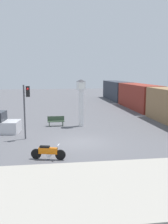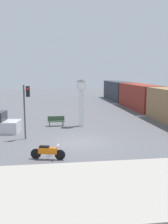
{
  "view_description": "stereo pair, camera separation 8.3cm",
  "coord_description": "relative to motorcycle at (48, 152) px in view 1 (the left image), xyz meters",
  "views": [
    {
      "loc": [
        -2.19,
        -17.56,
        5.07
      ],
      "look_at": [
        0.52,
        1.55,
        1.99
      ],
      "focal_mm": 40.0,
      "sensor_mm": 36.0,
      "label": 1
    },
    {
      "loc": [
        -2.11,
        -17.57,
        5.07
      ],
      "look_at": [
        0.52,
        1.55,
        1.99
      ],
      "focal_mm": 40.0,
      "sensor_mm": 36.0,
      "label": 2
    }
  ],
  "objects": [
    {
      "name": "bench",
      "position": [
        0.74,
        9.27,
        0.05
      ],
      "size": [
        1.6,
        0.44,
        0.92
      ],
      "color": "#384C38",
      "rests_on": "ground_plane"
    },
    {
      "name": "clock_tower",
      "position": [
        3.11,
        8.89,
        2.47
      ],
      "size": [
        0.92,
        0.92,
        4.42
      ],
      "color": "white",
      "rests_on": "ground_plane"
    },
    {
      "name": "freight_train",
      "position": [
        12.7,
        19.44,
        1.26
      ],
      "size": [
        2.8,
        34.19,
        3.4
      ],
      "color": "olive",
      "rests_on": "ground_plane"
    },
    {
      "name": "sidewalk_strip",
      "position": [
        2.31,
        -4.0,
        -0.39
      ],
      "size": [
        36.0,
        6.0,
        0.1
      ],
      "color": "#9E998E",
      "rests_on": "ground_plane"
    },
    {
      "name": "traffic_light",
      "position": [
        -1.58,
        4.82,
        2.42
      ],
      "size": [
        0.5,
        0.35,
        4.15
      ],
      "color": "#47474C",
      "rests_on": "ground_plane"
    },
    {
      "name": "ground_plane",
      "position": [
        2.31,
        3.35,
        -0.44
      ],
      "size": [
        120.0,
        120.0,
        0.0
      ],
      "primitive_type": "plane",
      "color": "#56565B"
    },
    {
      "name": "motorcycle",
      "position": [
        0.0,
        0.0,
        0.0
      ],
      "size": [
        2.03,
        0.71,
        0.92
      ],
      "rotation": [
        0.0,
        0.0,
        -0.26
      ],
      "color": "black",
      "rests_on": "ground_plane"
    }
  ]
}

